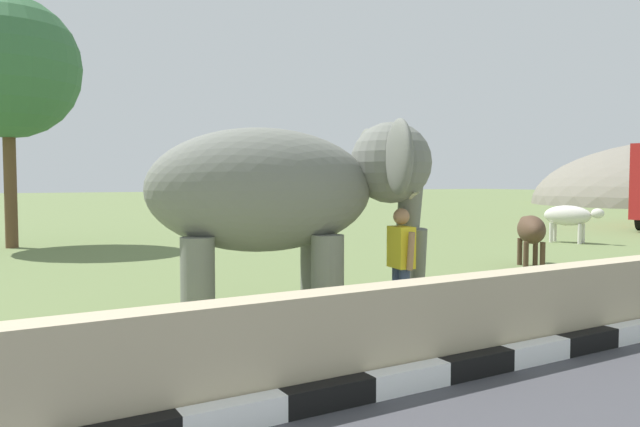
{
  "coord_description": "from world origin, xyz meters",
  "views": [
    {
      "loc": [
        -0.76,
        -0.22,
        2.04
      ],
      "look_at": [
        3.21,
        6.66,
        1.6
      ],
      "focal_mm": 33.45,
      "sensor_mm": 36.0,
      "label": 1
    }
  ],
  "objects_px": {
    "elephant": "(287,193)",
    "person_handler": "(401,260)",
    "cow_near": "(531,231)",
    "cow_mid": "(569,216)"
  },
  "relations": [
    {
      "from": "cow_near",
      "to": "cow_mid",
      "type": "distance_m",
      "value": 6.42
    },
    {
      "from": "elephant",
      "to": "person_handler",
      "type": "distance_m",
      "value": 1.86
    },
    {
      "from": "person_handler",
      "to": "cow_near",
      "type": "distance_m",
      "value": 6.8
    },
    {
      "from": "elephant",
      "to": "cow_near",
      "type": "xyz_separation_m",
      "value": [
        7.53,
        2.22,
        -1.0
      ]
    },
    {
      "from": "elephant",
      "to": "cow_near",
      "type": "relative_size",
      "value": 2.37
    },
    {
      "from": "elephant",
      "to": "cow_near",
      "type": "distance_m",
      "value": 7.91
    },
    {
      "from": "elephant",
      "to": "cow_mid",
      "type": "bearing_deg",
      "value": 22.58
    },
    {
      "from": "person_handler",
      "to": "cow_mid",
      "type": "distance_m",
      "value": 13.21
    },
    {
      "from": "cow_near",
      "to": "cow_mid",
      "type": "relative_size",
      "value": 0.9
    },
    {
      "from": "person_handler",
      "to": "cow_mid",
      "type": "height_order",
      "value": "person_handler"
    }
  ]
}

